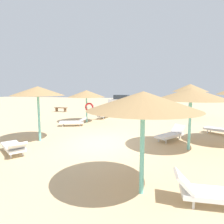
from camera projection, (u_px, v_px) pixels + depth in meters
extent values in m
plane|color=#D1B284|center=(99.00, 143.00, 9.66)|extent=(80.00, 80.00, 0.00)
cylinder|color=#6BC6BC|center=(87.00, 109.00, 15.30)|extent=(0.12, 0.12, 2.11)
cone|color=#9E7A4C|center=(86.00, 94.00, 15.15)|extent=(2.91, 2.91, 0.54)
torus|color=red|center=(89.00, 107.00, 15.23)|extent=(0.71, 0.21, 0.70)
cylinder|color=#6BC6BC|center=(189.00, 104.00, 17.69)|extent=(0.12, 0.12, 2.48)
cone|color=#9E7A4C|center=(190.00, 88.00, 17.50)|extent=(3.13, 3.13, 0.70)
cylinder|color=#6BC6BC|center=(190.00, 124.00, 8.56)|extent=(0.12, 0.12, 2.33)
cone|color=#9E7A4C|center=(191.00, 94.00, 8.39)|extent=(3.15, 3.15, 0.52)
cylinder|color=#6BC6BC|center=(142.00, 151.00, 4.97)|extent=(0.12, 0.12, 2.31)
cone|color=#9E7A4C|center=(143.00, 101.00, 4.81)|extent=(2.86, 2.86, 0.47)
cylinder|color=#6BC6BC|center=(39.00, 118.00, 9.91)|extent=(0.12, 0.12, 2.46)
cone|color=#9E7A4C|center=(38.00, 91.00, 9.74)|extent=(2.63, 2.63, 0.46)
cube|color=white|center=(104.00, 115.00, 17.40)|extent=(0.89, 1.78, 0.12)
cube|color=white|center=(100.00, 113.00, 16.62)|extent=(0.70, 0.52, 0.46)
cylinder|color=silver|center=(103.00, 118.00, 16.78)|extent=(0.06, 0.06, 0.22)
cylinder|color=silver|center=(99.00, 118.00, 16.94)|extent=(0.06, 0.06, 0.22)
cylinder|color=silver|center=(109.00, 116.00, 17.89)|extent=(0.06, 0.06, 0.22)
cylinder|color=silver|center=(104.00, 116.00, 18.05)|extent=(0.06, 0.06, 0.22)
cube|color=white|center=(176.00, 111.00, 20.14)|extent=(0.90, 1.78, 0.12)
cube|color=white|center=(178.00, 110.00, 19.31)|extent=(0.71, 0.59, 0.39)
cylinder|color=silver|center=(180.00, 114.00, 19.55)|extent=(0.06, 0.06, 0.22)
cylinder|color=silver|center=(175.00, 114.00, 19.57)|extent=(0.06, 0.06, 0.22)
cylinder|color=silver|center=(176.00, 112.00, 20.74)|extent=(0.06, 0.06, 0.22)
cylinder|color=silver|center=(172.00, 112.00, 20.76)|extent=(0.06, 0.06, 0.22)
cube|color=white|center=(169.00, 135.00, 10.11)|extent=(1.56, 1.73, 0.12)
cube|color=white|center=(178.00, 129.00, 10.58)|extent=(0.78, 0.75, 0.44)
cylinder|color=silver|center=(172.00, 136.00, 10.68)|extent=(0.06, 0.06, 0.22)
cylinder|color=silver|center=(180.00, 138.00, 10.34)|extent=(0.06, 0.06, 0.22)
cylinder|color=silver|center=(159.00, 140.00, 9.93)|extent=(0.06, 0.06, 0.22)
cylinder|color=silver|center=(166.00, 141.00, 9.59)|extent=(0.06, 0.06, 0.22)
cube|color=white|center=(220.00, 130.00, 11.46)|extent=(1.75, 1.51, 0.12)
cylinder|color=silver|center=(210.00, 130.00, 12.07)|extent=(0.06, 0.06, 0.22)
cylinder|color=silver|center=(207.00, 131.00, 11.78)|extent=(0.06, 0.06, 0.22)
cube|color=white|center=(219.00, 195.00, 4.53)|extent=(1.72, 0.69, 0.12)
cube|color=white|center=(184.00, 181.00, 4.65)|extent=(0.46, 0.65, 0.45)
cylinder|color=silver|center=(193.00, 204.00, 4.45)|extent=(0.06, 0.06, 0.22)
cylinder|color=silver|center=(190.00, 194.00, 4.88)|extent=(0.06, 0.06, 0.22)
cube|color=white|center=(13.00, 147.00, 8.18)|extent=(1.73, 1.56, 0.12)
cube|color=white|center=(18.00, 146.00, 7.54)|extent=(0.79, 0.81, 0.38)
cylinder|color=silver|center=(23.00, 153.00, 7.88)|extent=(0.06, 0.06, 0.22)
cylinder|color=silver|center=(11.00, 156.00, 7.61)|extent=(0.06, 0.06, 0.22)
cylinder|color=silver|center=(15.00, 146.00, 8.80)|extent=(0.06, 0.06, 0.22)
cylinder|color=silver|center=(5.00, 148.00, 8.53)|extent=(0.06, 0.06, 0.22)
cube|color=white|center=(72.00, 122.00, 13.91)|extent=(1.81, 1.14, 0.12)
cube|color=white|center=(83.00, 120.00, 13.97)|extent=(0.70, 0.77, 0.31)
cylinder|color=silver|center=(80.00, 124.00, 14.22)|extent=(0.06, 0.06, 0.22)
cylinder|color=silver|center=(80.00, 125.00, 13.78)|extent=(0.06, 0.06, 0.22)
cylinder|color=silver|center=(64.00, 124.00, 14.09)|extent=(0.06, 0.06, 0.22)
cylinder|color=silver|center=(63.00, 125.00, 13.66)|extent=(0.06, 0.06, 0.22)
cube|color=brown|center=(61.00, 108.00, 22.06)|extent=(1.53, 0.52, 0.08)
cube|color=brown|center=(57.00, 110.00, 22.25)|extent=(0.15, 0.37, 0.41)
cube|color=brown|center=(65.00, 110.00, 21.93)|extent=(0.15, 0.37, 0.41)
cube|color=brown|center=(164.00, 109.00, 20.87)|extent=(1.50, 0.40, 0.08)
cube|color=brown|center=(159.00, 111.00, 21.02)|extent=(0.12, 0.36, 0.41)
cube|color=brown|center=(169.00, 111.00, 20.78)|extent=(0.12, 0.36, 0.41)
cube|color=brown|center=(97.00, 109.00, 20.97)|extent=(1.53, 0.52, 0.08)
cube|color=brown|center=(93.00, 111.00, 21.16)|extent=(0.15, 0.37, 0.41)
cube|color=brown|center=(102.00, 111.00, 20.84)|extent=(0.15, 0.37, 0.41)
cube|color=silver|center=(123.00, 102.00, 27.31)|extent=(4.11, 1.97, 0.90)
cube|color=#262D38|center=(122.00, 97.00, 27.27)|extent=(2.10, 1.69, 0.60)
cylinder|color=black|center=(133.00, 104.00, 27.82)|extent=(0.65, 0.26, 0.64)
cylinder|color=black|center=(131.00, 106.00, 26.14)|extent=(0.65, 0.26, 0.64)
cylinder|color=black|center=(115.00, 104.00, 28.56)|extent=(0.65, 0.26, 0.64)
cylinder|color=black|center=(112.00, 105.00, 26.89)|extent=(0.65, 0.26, 0.64)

